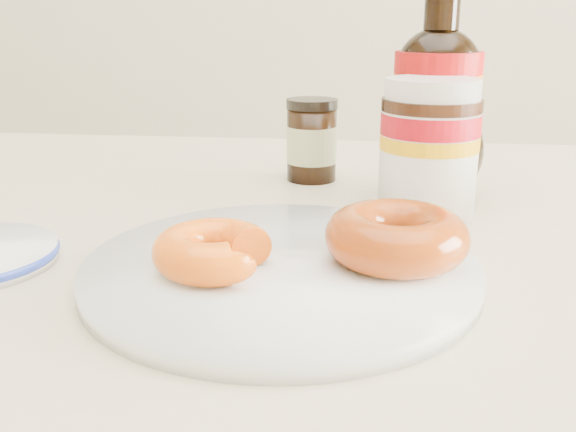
# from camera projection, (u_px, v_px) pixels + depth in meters

# --- Properties ---
(dining_table) EXTENTS (1.40, 0.90, 0.75)m
(dining_table) POSITION_uv_depth(u_px,v_px,m) (356.00, 307.00, 0.64)
(dining_table) COLOR beige
(dining_table) RESTS_ON ground
(plate) EXTENTS (0.30, 0.30, 0.02)m
(plate) POSITION_uv_depth(u_px,v_px,m) (280.00, 269.00, 0.49)
(plate) COLOR white
(plate) RESTS_ON dining_table
(donut_bitten) EXTENTS (0.12, 0.12, 0.03)m
(donut_bitten) POSITION_uv_depth(u_px,v_px,m) (213.00, 250.00, 0.47)
(donut_bitten) COLOR orange
(donut_bitten) RESTS_ON plate
(donut_whole) EXTENTS (0.13, 0.13, 0.04)m
(donut_whole) POSITION_uv_depth(u_px,v_px,m) (397.00, 236.00, 0.49)
(donut_whole) COLOR #8E3309
(donut_whole) RESTS_ON plate
(nutella_jar) EXTENTS (0.10, 0.10, 0.14)m
(nutella_jar) POSITION_uv_depth(u_px,v_px,m) (429.00, 143.00, 0.63)
(nutella_jar) COLOR white
(nutella_jar) RESTS_ON dining_table
(syrup_bottle) EXTENTS (0.12, 0.11, 0.21)m
(syrup_bottle) POSITION_uv_depth(u_px,v_px,m) (436.00, 100.00, 0.69)
(syrup_bottle) COLOR black
(syrup_bottle) RESTS_ON dining_table
(dark_jar) EXTENTS (0.06, 0.06, 0.10)m
(dark_jar) POSITION_uv_depth(u_px,v_px,m) (312.00, 141.00, 0.78)
(dark_jar) COLOR black
(dark_jar) RESTS_ON dining_table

